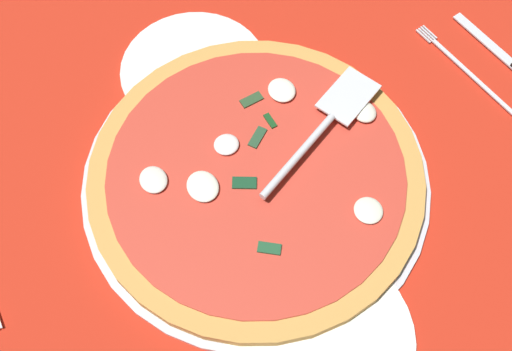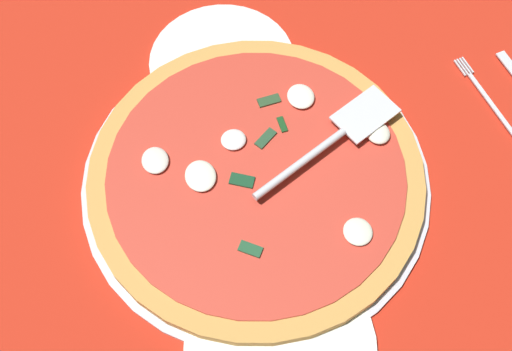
# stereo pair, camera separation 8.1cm
# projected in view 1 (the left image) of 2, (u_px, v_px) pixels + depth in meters

# --- Properties ---
(ground_plane) EXTENTS (1.08, 1.08, 0.01)m
(ground_plane) POSITION_uv_depth(u_px,v_px,m) (266.00, 189.00, 0.83)
(ground_plane) COLOR red
(checker_pattern) EXTENTS (1.08, 1.08, 0.00)m
(checker_pattern) POSITION_uv_depth(u_px,v_px,m) (266.00, 187.00, 0.83)
(checker_pattern) COLOR white
(checker_pattern) RESTS_ON ground_plane
(pizza_pan) EXTENTS (0.45, 0.45, 0.01)m
(pizza_pan) POSITION_uv_depth(u_px,v_px,m) (256.00, 181.00, 0.83)
(pizza_pan) COLOR silver
(pizza_pan) RESTS_ON ground_plane
(dinner_plate_left) EXTENTS (0.21, 0.21, 0.01)m
(dinner_plate_left) POSITION_uv_depth(u_px,v_px,m) (191.00, 71.00, 0.91)
(dinner_plate_left) COLOR white
(dinner_plate_left) RESTS_ON ground_plane
(dinner_plate_right) EXTENTS (0.22, 0.22, 0.01)m
(dinner_plate_right) POSITION_uv_depth(u_px,v_px,m) (319.00, 337.00, 0.73)
(dinner_plate_right) COLOR white
(dinner_plate_right) RESTS_ON ground_plane
(pizza) EXTENTS (0.43, 0.43, 0.03)m
(pizza) POSITION_uv_depth(u_px,v_px,m) (256.00, 175.00, 0.81)
(pizza) COLOR gold
(pizza) RESTS_ON pizza_pan
(pizza_server) EXTENTS (0.12, 0.22, 0.01)m
(pizza_server) POSITION_uv_depth(u_px,v_px,m) (322.00, 126.00, 0.82)
(pizza_server) COLOR silver
(pizza_server) RESTS_ON pizza
(place_setting_far) EXTENTS (0.20, 0.16, 0.01)m
(place_setting_far) POSITION_uv_depth(u_px,v_px,m) (488.00, 67.00, 0.91)
(place_setting_far) COLOR white
(place_setting_far) RESTS_ON ground_plane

